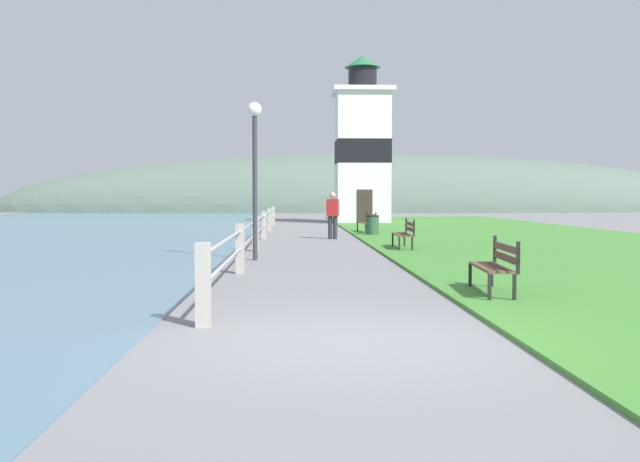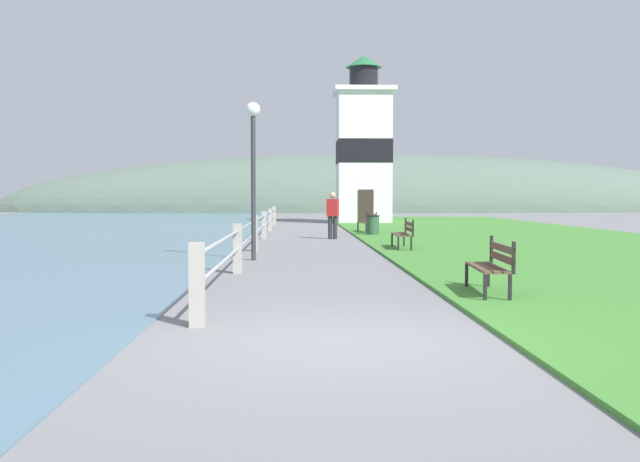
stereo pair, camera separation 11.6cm
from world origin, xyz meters
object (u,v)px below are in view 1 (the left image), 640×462
(park_bench_near, at_px, (497,263))
(park_bench_midway, at_px, (405,232))
(lighthouse, at_px, (362,149))
(person_strolling, at_px, (333,214))
(park_bench_far, at_px, (368,221))
(trash_bin, at_px, (373,226))
(lamp_post, at_px, (255,151))

(park_bench_near, bearing_deg, park_bench_midway, -86.61)
(lighthouse, relative_size, person_strolling, 5.66)
(park_bench_near, height_order, park_bench_far, same)
(park_bench_midway, distance_m, lighthouse, 22.03)
(park_bench_near, height_order, lighthouse, lighthouse)
(park_bench_midway, height_order, lighthouse, lighthouse)
(park_bench_midway, bearing_deg, trash_bin, -87.00)
(lamp_post, bearing_deg, person_strolling, 74.53)
(park_bench_near, relative_size, lamp_post, 0.43)
(lighthouse, bearing_deg, lamp_post, -101.59)
(trash_bin, distance_m, lamp_post, 11.80)
(park_bench_near, xyz_separation_m, lighthouse, (0.88, 31.54, 3.89))
(park_bench_near, relative_size, trash_bin, 2.01)
(lamp_post, bearing_deg, park_bench_far, 71.88)
(park_bench_near, bearing_deg, lamp_post, -53.65)
(park_bench_near, distance_m, trash_bin, 17.42)
(park_bench_midway, relative_size, lighthouse, 0.19)
(park_bench_near, xyz_separation_m, trash_bin, (-0.06, 17.42, -0.11))
(park_bench_near, bearing_deg, trash_bin, -86.00)
(park_bench_midway, distance_m, trash_bin, 7.55)
(person_strolling, relative_size, lamp_post, 0.45)
(park_bench_far, height_order, lighthouse, lighthouse)
(person_strolling, xyz_separation_m, trash_bin, (1.73, 1.97, -0.53))
(park_bench_midway, height_order, park_bench_far, same)
(trash_bin, bearing_deg, park_bench_near, -89.82)
(park_bench_far, height_order, trash_bin, park_bench_far)
(park_bench_far, relative_size, person_strolling, 1.09)
(park_bench_near, bearing_deg, person_strolling, -79.58)
(park_bench_far, xyz_separation_m, lighthouse, (0.92, 12.10, 3.89))
(lighthouse, xyz_separation_m, lamp_post, (-5.11, -24.91, -1.69))
(park_bench_midway, xyz_separation_m, lighthouse, (0.80, 21.67, 3.89))
(park_bench_midway, distance_m, person_strolling, 5.90)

